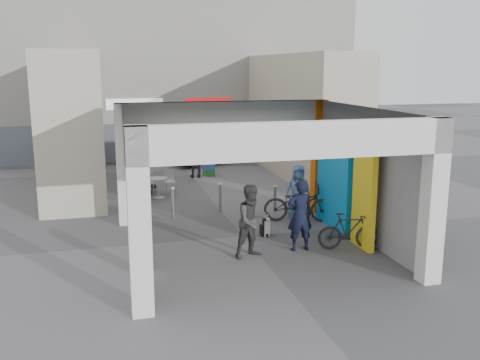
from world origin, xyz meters
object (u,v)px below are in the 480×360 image
object	(u,v)px
produce_stand	(140,185)
man_with_dog	(300,215)
man_back_turned	(252,221)
man_elderly	(298,192)
cafe_set	(155,188)
man_crates	(196,156)
bicycle_rear	(349,231)
border_collie	(266,226)
bicycle_front	(299,203)
white_van	(212,149)

from	to	relation	value
produce_stand	man_with_dog	size ratio (longest dim) A/B	0.62
man_back_turned	man_with_dog	bearing A→B (deg)	-10.95
man_back_turned	man_elderly	bearing A→B (deg)	34.75
cafe_set	man_back_turned	world-z (taller)	man_back_turned
produce_stand	man_elderly	size ratio (longest dim) A/B	0.69
cafe_set	man_crates	size ratio (longest dim) A/B	0.78
bicycle_rear	border_collie	bearing A→B (deg)	59.91
produce_stand	man_with_dog	world-z (taller)	man_with_dog
bicycle_rear	bicycle_front	bearing A→B (deg)	19.66
produce_stand	man_elderly	bearing A→B (deg)	-22.21
man_elderly	man_crates	size ratio (longest dim) A/B	0.91
man_crates	white_van	world-z (taller)	man_crates
border_collie	bicycle_front	world-z (taller)	bicycle_front
cafe_set	white_van	distance (m)	6.77
white_van	man_with_dog	bearing A→B (deg)	156.09
produce_stand	white_van	xyz separation A→B (m)	(3.74, 5.20, 0.39)
man_back_turned	produce_stand	bearing A→B (deg)	88.37
man_back_turned	white_van	size ratio (longest dim) A/B	0.44
border_collie	white_van	size ratio (longest dim) A/B	0.17
border_collie	white_van	distance (m)	11.25
border_collie	man_with_dog	size ratio (longest dim) A/B	0.37
bicycle_front	white_van	size ratio (longest dim) A/B	0.52
bicycle_front	cafe_set	bearing A→B (deg)	60.87
bicycle_front	bicycle_rear	xyz separation A→B (m)	(0.33, -2.63, -0.08)
man_crates	bicycle_front	distance (m)	7.30
bicycle_rear	produce_stand	bearing A→B (deg)	43.83
man_elderly	bicycle_front	distance (m)	0.47
man_back_turned	man_crates	bearing A→B (deg)	70.54
man_back_turned	bicycle_rear	distance (m)	2.53
man_back_turned	bicycle_rear	size ratio (longest dim) A/B	1.14
cafe_set	man_crates	world-z (taller)	man_crates
man_crates	bicycle_rear	world-z (taller)	man_crates
cafe_set	man_crates	distance (m)	3.51
man_crates	bicycle_rear	bearing A→B (deg)	105.69
man_with_dog	man_crates	world-z (taller)	man_with_dog
man_with_dog	man_elderly	xyz separation A→B (m)	(0.99, 2.76, -0.08)
man_with_dog	man_crates	xyz separation A→B (m)	(-0.92, 9.45, -0.00)
man_with_dog	man_elderly	bearing A→B (deg)	-109.80
man_elderly	bicycle_rear	size ratio (longest dim) A/B	1.05
produce_stand	man_back_turned	world-z (taller)	man_back_turned
man_back_turned	bicycle_rear	xyz separation A→B (m)	(2.49, -0.09, -0.42)
produce_stand	white_van	size ratio (longest dim) A/B	0.28
produce_stand	bicycle_rear	bearing A→B (deg)	-34.58
border_collie	cafe_set	bearing A→B (deg)	121.69
border_collie	man_crates	distance (m)	8.17
cafe_set	man_crates	bearing A→B (deg)	54.77
cafe_set	border_collie	xyz separation A→B (m)	(2.46, -5.30, -0.03)
produce_stand	man_back_turned	xyz separation A→B (m)	(2.11, -7.47, 0.60)
man_crates	man_with_dog	bearing A→B (deg)	98.74
white_van	man_elderly	bearing A→B (deg)	161.43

